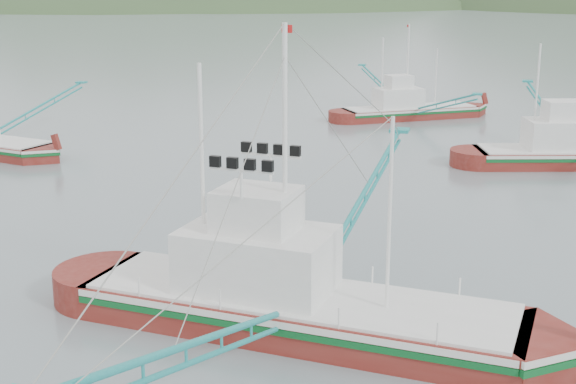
# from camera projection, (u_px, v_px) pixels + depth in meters

# --- Properties ---
(ground) EXTENTS (1200.00, 1200.00, 0.00)m
(ground) POSITION_uv_depth(u_px,v_px,m) (251.00, 303.00, 33.04)
(ground) COLOR slate
(ground) RESTS_ON ground
(main_boat) EXTENTS (17.29, 30.50, 12.39)m
(main_boat) POSITION_uv_depth(u_px,v_px,m) (293.00, 283.00, 30.11)
(main_boat) COLOR maroon
(main_boat) RESTS_ON ground
(bg_boat_far) EXTENTS (16.54, 21.35, 9.53)m
(bg_boat_far) POSITION_uv_depth(u_px,v_px,m) (410.00, 97.00, 75.94)
(bg_boat_far) COLOR maroon
(bg_boat_far) RESTS_ON ground
(headland_left) EXTENTS (448.00, 308.00, 210.00)m
(headland_left) POSITION_uv_depth(u_px,v_px,m) (128.00, 4.00, 413.81)
(headland_left) COLOR #304A26
(headland_left) RESTS_ON ground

